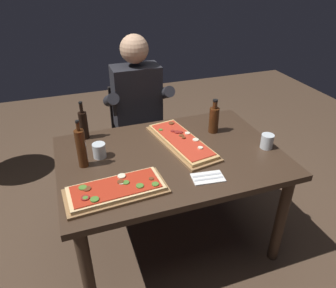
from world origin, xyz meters
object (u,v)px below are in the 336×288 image
diner_chair (137,130)px  vinegar_bottle_green (84,124)px  tumbler_near_camera (99,150)px  pizza_rectangular_front (116,190)px  dining_table (171,167)px  wine_bottle_dark (81,148)px  seated_diner (139,109)px  tumbler_far_side (267,142)px  pizza_rectangular_left (182,142)px  oil_bottle_amber (214,119)px

diner_chair → vinegar_bottle_green: bearing=-135.6°
vinegar_bottle_green → tumbler_near_camera: 0.29m
pizza_rectangular_front → vinegar_bottle_green: size_ratio=2.05×
dining_table → wine_bottle_dark: 0.58m
wine_bottle_dark → diner_chair: wine_bottle_dark is taller
dining_table → seated_diner: seated_diner is taller
pizza_rectangular_front → tumbler_far_side: 1.03m
tumbler_near_camera → seated_diner: seated_diner is taller
pizza_rectangular_left → seated_diner: 0.65m
vinegar_bottle_green → diner_chair: 0.75m
vinegar_bottle_green → seated_diner: seated_diner is taller
dining_table → vinegar_bottle_green: 0.66m
dining_table → oil_bottle_amber: oil_bottle_amber is taller
dining_table → oil_bottle_amber: 0.48m
pizza_rectangular_left → vinegar_bottle_green: bearing=153.5°
pizza_rectangular_front → oil_bottle_amber: (0.79, 0.45, 0.08)m
dining_table → wine_bottle_dark: (-0.53, 0.05, 0.22)m
pizza_rectangular_front → pizza_rectangular_left: 0.63m
vinegar_bottle_green → tumbler_far_side: (1.11, -0.52, -0.06)m
pizza_rectangular_front → vinegar_bottle_green: 0.67m
oil_bottle_amber → tumbler_far_side: 0.39m
pizza_rectangular_left → seated_diner: size_ratio=0.49×
wine_bottle_dark → oil_bottle_amber: (0.92, 0.13, -0.02)m
pizza_rectangular_left → seated_diner: (-0.13, 0.64, -0.02)m
oil_bottle_amber → diner_chair: size_ratio=0.28×
pizza_rectangular_front → tumbler_near_camera: 0.39m
pizza_rectangular_front → tumbler_far_side: (1.02, 0.14, 0.02)m
pizza_rectangular_front → wine_bottle_dark: 0.36m
wine_bottle_dark → tumbler_far_side: (1.16, -0.18, -0.08)m
pizza_rectangular_front → vinegar_bottle_green: vinegar_bottle_green is taller
diner_chair → tumbler_far_side: bearing=-56.9°
tumbler_near_camera → vinegar_bottle_green: bearing=101.7°
tumbler_near_camera → tumbler_far_side: 1.08m
dining_table → seated_diner: bearing=91.2°
oil_bottle_amber → vinegar_bottle_green: bearing=166.6°
dining_table → tumbler_far_side: (0.62, -0.13, 0.14)m
vinegar_bottle_green → tumbler_near_camera: size_ratio=2.90×
vinegar_bottle_green → seated_diner: 0.59m
pizza_rectangular_left → oil_bottle_amber: oil_bottle_amber is taller
vinegar_bottle_green → diner_chair: size_ratio=0.31×
vinegar_bottle_green → pizza_rectangular_left: bearing=-26.5°
wine_bottle_dark → tumbler_far_side: bearing=-8.9°
oil_bottle_amber → tumbler_near_camera: bearing=-175.3°
pizza_rectangular_front → pizza_rectangular_left: size_ratio=0.85×
oil_bottle_amber → vinegar_bottle_green: (-0.87, 0.21, 0.00)m
wine_bottle_dark → seated_diner: size_ratio=0.23×
pizza_rectangular_left → tumbler_near_camera: 0.54m
dining_table → vinegar_bottle_green: vinegar_bottle_green is taller
pizza_rectangular_front → pizza_rectangular_left: same height
oil_bottle_amber → vinegar_bottle_green: vinegar_bottle_green is taller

